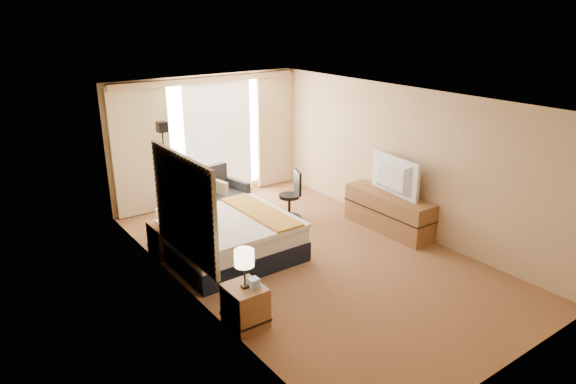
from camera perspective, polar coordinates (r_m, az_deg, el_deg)
floor at (r=8.53m, az=2.37°, el=-7.10°), size 4.20×7.00×0.02m
ceiling at (r=7.72m, az=2.65°, el=10.40°), size 4.20×7.00×0.02m
wall_back at (r=10.88m, az=-9.06°, el=5.92°), size 4.20×0.02×2.60m
wall_front at (r=5.92m, az=24.19°, el=-7.60°), size 4.20×0.02×2.60m
wall_left at (r=7.00m, az=-11.13°, el=-2.01°), size 0.02×7.00×2.60m
wall_right at (r=9.43m, az=12.58°, el=3.56°), size 0.02×7.00×2.60m
headboard at (r=7.19m, az=-11.51°, el=-1.61°), size 0.06×1.85×1.50m
nightstand_left at (r=6.71m, az=-4.78°, el=-12.48°), size 0.45×0.52×0.55m
nightstand_right at (r=8.71m, az=-13.43°, el=-5.07°), size 0.45×0.52×0.55m
media_dresser at (r=9.54m, az=11.08°, el=-2.18°), size 0.50×1.80×0.70m
window at (r=10.96m, az=-7.83°, el=6.19°), size 2.30×0.02×2.30m
curtains at (r=10.76m, az=-8.83°, el=6.37°), size 4.12×0.19×2.56m
bed at (r=8.40m, az=-6.41°, el=-5.08°), size 1.93×1.77×0.94m
loveseat at (r=10.08m, az=-8.90°, el=-1.12°), size 1.60×1.05×0.92m
floor_lamp at (r=9.93m, az=-13.63°, el=4.48°), size 0.24×0.24×1.89m
desk_chair at (r=9.88m, az=0.43°, el=-0.59°), size 0.47×0.47×0.94m
lamp_left at (r=6.36m, az=-4.89°, el=-7.39°), size 0.25×0.25×0.52m
lamp_right at (r=8.48m, az=-13.53°, el=-0.76°), size 0.25×0.25×0.53m
tissue_box at (r=6.53m, az=-3.84°, el=-10.03°), size 0.13×0.13×0.12m
telephone at (r=8.72m, az=-13.57°, el=-2.83°), size 0.20×0.16×0.07m
television at (r=9.26m, az=11.22°, el=1.72°), size 0.30×1.21×0.69m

